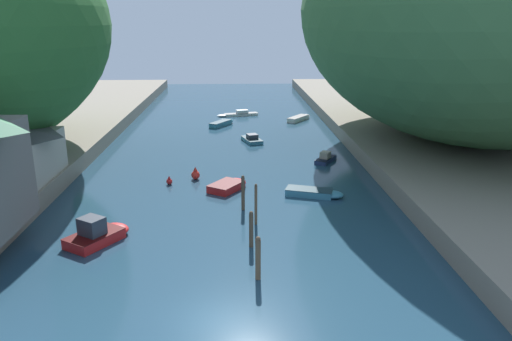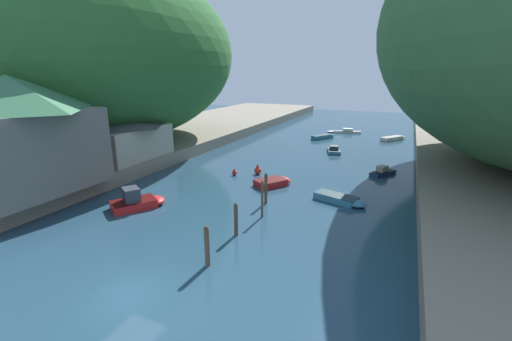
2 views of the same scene
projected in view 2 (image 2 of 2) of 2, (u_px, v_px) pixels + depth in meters
The scene contains 21 objects.
water_surface at pixel (299, 162), 44.14m from camera, with size 130.00×130.00×0.00m, color #234256.
left_bank at pixel (147, 141), 53.54m from camera, with size 22.00×120.00×1.57m.
hillside_left at pixel (106, 53), 46.01m from camera, with size 30.76×43.06×24.11m.
waterfront_building at pixel (16, 133), 27.84m from camera, with size 9.43×11.81×9.43m.
boathouse_shed at pixel (128, 138), 39.20m from camera, with size 6.19×9.94×4.60m.
boat_mid_channel at pixel (138, 201), 29.22m from camera, with size 4.21×4.85×1.84m.
boat_navy_launch at pixel (344, 131), 65.19m from camera, with size 6.49×2.82×0.87m.
boat_open_rowboat at pixel (274, 182), 35.12m from camera, with size 3.74×4.27×0.65m.
boat_yellow_tender at pixel (394, 138), 58.31m from camera, with size 4.19×5.27×0.65m.
boat_cabin_cruiser at pixel (334, 150), 49.77m from camera, with size 2.86×4.81×0.99m.
boat_red_skiff at pixel (342, 199), 30.35m from camera, with size 5.02×2.93×0.59m.
boat_far_right_bank at pixel (324, 137), 59.65m from camera, with size 3.61×4.94×0.68m.
boat_small_dinghy at pixel (384, 172), 38.69m from camera, with size 3.09×3.99×1.09m.
mooring_post_nearest at pixel (207, 246), 20.18m from camera, with size 0.31×0.31×2.61m.
mooring_post_second at pixel (236, 219), 24.01m from camera, with size 0.28×0.28×2.46m.
mooring_post_middle at pixel (262, 199), 26.99m from camera, with size 0.20×0.20×3.07m.
mooring_post_fourth at pixel (266, 188), 29.90m from camera, with size 0.27×0.27×2.79m.
channel_buoy_near at pixel (258, 170), 38.81m from camera, with size 0.80×0.80×1.19m.
channel_buoy_far at pixel (234, 172), 38.43m from camera, with size 0.54×0.54×0.81m.
person_on_quay at pixel (110, 158), 35.85m from camera, with size 0.28×0.41×1.69m.
person_by_boathouse at pixel (123, 154), 37.53m from camera, with size 0.31×0.42×1.69m.
Camera 2 is at (12.20, -11.31, 11.18)m, focal length 24.00 mm.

